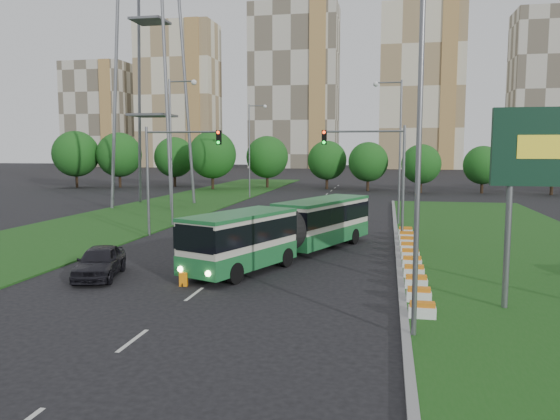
% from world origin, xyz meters
% --- Properties ---
extents(ground, '(360.00, 360.00, 0.00)m').
position_xyz_m(ground, '(0.00, 0.00, 0.00)').
color(ground, black).
rests_on(ground, ground).
extents(grass_median, '(14.00, 60.00, 0.15)m').
position_xyz_m(grass_median, '(13.00, 8.00, 0.07)').
color(grass_median, '#1C4E16').
rests_on(grass_median, ground).
extents(median_kerb, '(0.30, 60.00, 0.18)m').
position_xyz_m(median_kerb, '(6.05, 8.00, 0.09)').
color(median_kerb, gray).
rests_on(median_kerb, ground).
extents(left_verge, '(12.00, 110.00, 0.10)m').
position_xyz_m(left_verge, '(-18.00, 25.00, 0.05)').
color(left_verge, '#1C4E16').
rests_on(left_verge, ground).
extents(lane_markings, '(0.20, 100.00, 0.01)m').
position_xyz_m(lane_markings, '(-3.00, 20.00, 0.00)').
color(lane_markings, silver).
rests_on(lane_markings, ground).
extents(flower_planters, '(1.10, 20.30, 0.60)m').
position_xyz_m(flower_planters, '(6.70, 1.90, 0.45)').
color(flower_planters, white).
rests_on(flower_planters, grass_median).
extents(traffic_mast_median, '(5.76, 0.32, 8.00)m').
position_xyz_m(traffic_mast_median, '(4.78, 10.00, 5.35)').
color(traffic_mast_median, slate).
rests_on(traffic_mast_median, ground).
extents(traffic_mast_left, '(5.76, 0.32, 8.00)m').
position_xyz_m(traffic_mast_left, '(-10.38, 9.00, 5.35)').
color(traffic_mast_left, slate).
rests_on(traffic_mast_left, ground).
extents(street_lamps, '(36.00, 60.00, 12.00)m').
position_xyz_m(street_lamps, '(-3.00, 10.00, 6.00)').
color(street_lamps, slate).
rests_on(street_lamps, ground).
extents(transmission_pylon, '(12.00, 12.00, 44.00)m').
position_xyz_m(transmission_pylon, '(-20.00, 28.00, 22.00)').
color(transmission_pylon, slate).
rests_on(transmission_pylon, ground).
extents(tree_line, '(120.00, 8.00, 9.00)m').
position_xyz_m(tree_line, '(10.00, 55.00, 4.50)').
color(tree_line, '#165216').
rests_on(tree_line, ground).
extents(apartment_tower_west, '(26.00, 15.00, 48.00)m').
position_xyz_m(apartment_tower_west, '(-65.00, 150.00, 24.00)').
color(apartment_tower_west, beige).
rests_on(apartment_tower_west, ground).
extents(apartment_tower_cwest, '(28.00, 15.00, 52.00)m').
position_xyz_m(apartment_tower_cwest, '(-25.00, 150.00, 26.00)').
color(apartment_tower_cwest, beige).
rests_on(apartment_tower_cwest, ground).
extents(apartment_tower_ceast, '(25.00, 15.00, 50.00)m').
position_xyz_m(apartment_tower_ceast, '(15.00, 150.00, 25.00)').
color(apartment_tower_ceast, beige).
rests_on(apartment_tower_ceast, ground).
extents(apartment_tower_east, '(27.00, 15.00, 47.00)m').
position_xyz_m(apartment_tower_east, '(55.00, 150.00, 23.50)').
color(apartment_tower_east, beige).
rests_on(apartment_tower_east, ground).
extents(midrise_west, '(22.00, 14.00, 36.00)m').
position_xyz_m(midrise_west, '(-95.00, 150.00, 18.00)').
color(midrise_west, beige).
rests_on(midrise_west, ground).
extents(articulated_bus, '(2.60, 16.66, 2.74)m').
position_xyz_m(articulated_bus, '(-0.55, 2.91, 1.68)').
color(articulated_bus, beige).
rests_on(articulated_bus, ground).
extents(car_left_near, '(3.04, 5.04, 1.60)m').
position_xyz_m(car_left_near, '(-8.73, -3.92, 0.80)').
color(car_left_near, black).
rests_on(car_left_near, ground).
extents(car_left_far, '(1.84, 4.04, 1.29)m').
position_xyz_m(car_left_far, '(-7.67, 11.74, 0.64)').
color(car_left_far, black).
rests_on(car_left_far, ground).
extents(pedestrian, '(0.61, 0.74, 1.76)m').
position_xyz_m(pedestrian, '(-2.77, -3.50, 0.88)').
color(pedestrian, gray).
rests_on(pedestrian, ground).
extents(shopping_trolley, '(0.38, 0.40, 0.65)m').
position_xyz_m(shopping_trolley, '(-3.99, -4.72, 0.32)').
color(shopping_trolley, orange).
rests_on(shopping_trolley, ground).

